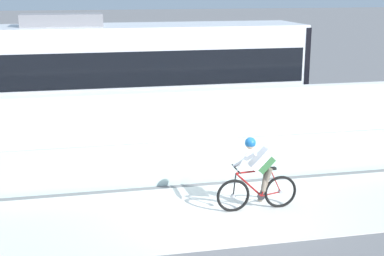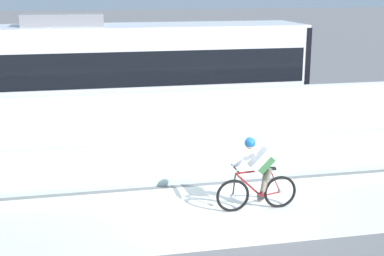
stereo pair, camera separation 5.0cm
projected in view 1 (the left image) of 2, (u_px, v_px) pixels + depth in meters
name	position (u px, v px, depth m)	size (l,w,h in m)	color
ground_plane	(224.00, 212.00, 11.54)	(200.00, 200.00, 0.00)	slate
bike_path_deck	(224.00, 212.00, 11.54)	(32.00, 3.20, 0.01)	silver
glass_parapet	(203.00, 161.00, 13.15)	(32.00, 0.05, 1.08)	#ADC6C1
concrete_barrier_wall	(188.00, 126.00, 14.74)	(32.00, 0.36, 1.94)	silver
tram_rail_near	(172.00, 136.00, 17.33)	(32.00, 0.08, 0.01)	#595654
tram_rail_far	(164.00, 125.00, 18.69)	(32.00, 0.08, 0.01)	#595654
tram	(129.00, 75.00, 17.28)	(11.06, 2.54, 3.81)	silver
cyclist_on_bike	(258.00, 175.00, 11.49)	(1.77, 0.58, 1.61)	black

